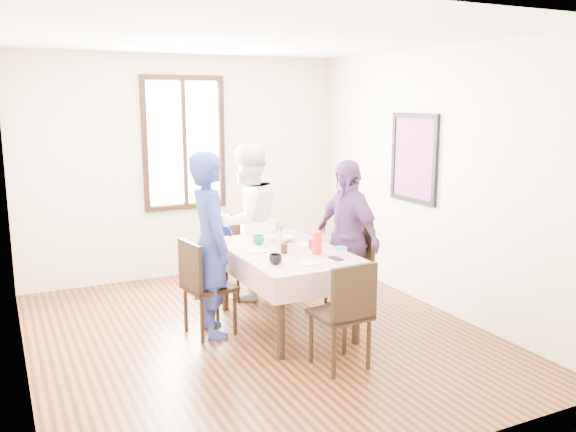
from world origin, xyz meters
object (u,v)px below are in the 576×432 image
object	(u,v)px
dining_table	(286,289)
person_left	(210,244)
chair_left	(209,287)
chair_right	(347,270)
chair_far	(246,256)
chair_near	(340,314)
person_right	(346,238)
person_far	(246,222)

from	to	relation	value
dining_table	person_left	bearing A→B (deg)	168.91
chair_left	chair_right	size ratio (longest dim) A/B	1.00
chair_left	chair_far	xyz separation A→B (m)	(0.72, 0.88, 0.00)
dining_table	chair_left	world-z (taller)	chair_left
chair_left	chair_near	world-z (taller)	same
chair_right	chair_left	bearing A→B (deg)	96.27
dining_table	chair_near	distance (m)	1.02
chair_right	chair_far	size ratio (longest dim) A/B	1.00
dining_table	chair_far	xyz separation A→B (m)	(0.00, 1.01, 0.08)
person_left	person_right	bearing A→B (deg)	-90.27
chair_far	chair_near	size ratio (longest dim) A/B	1.00
dining_table	person_far	bearing A→B (deg)	90.00
chair_far	chair_left	bearing A→B (deg)	49.48
dining_table	chair_right	distance (m)	0.73
dining_table	chair_far	distance (m)	1.02
chair_left	person_far	bearing A→B (deg)	130.97
chair_near	person_far	xyz separation A→B (m)	(0.00, 2.01, 0.40)
chair_near	person_left	size ratio (longest dim) A/B	0.53
person_far	person_right	xyz separation A→B (m)	(0.71, -0.95, -0.06)
dining_table	chair_left	xyz separation A→B (m)	(-0.72, 0.14, 0.08)
dining_table	chair_right	world-z (taller)	chair_right
person_left	person_far	world-z (taller)	person_left
chair_left	person_right	bearing A→B (deg)	77.49
chair_near	person_left	xyz separation A→B (m)	(-0.71, 1.15, 0.41)
chair_left	chair_right	world-z (taller)	same
chair_left	person_right	world-z (taller)	person_right
chair_near	chair_far	bearing A→B (deg)	86.68
dining_table	person_right	distance (m)	0.82
chair_left	chair_near	distance (m)	1.36
chair_right	chair_near	world-z (taller)	same
chair_far	chair_near	bearing A→B (deg)	89.09
chair_left	chair_near	xyz separation A→B (m)	(0.72, -1.15, 0.00)
chair_near	person_far	world-z (taller)	person_far
chair_left	person_far	distance (m)	1.19
chair_left	person_left	world-z (taller)	person_left
dining_table	person_far	size ratio (longest dim) A/B	0.86
dining_table	person_right	bearing A→B (deg)	3.74
chair_right	chair_far	bearing A→B (deg)	46.74
chair_far	person_far	bearing A→B (deg)	89.09
chair_right	chair_far	world-z (taller)	same
dining_table	chair_far	bearing A→B (deg)	90.00
chair_left	person_right	xyz separation A→B (m)	(1.43, -0.09, 0.34)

